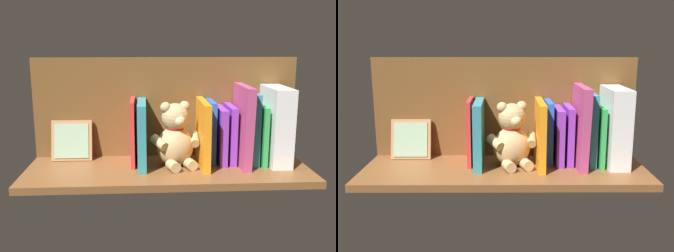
{
  "view_description": "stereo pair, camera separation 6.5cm",
  "coord_description": "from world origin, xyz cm",
  "views": [
    {
      "loc": [
        6.94,
        118.87,
        39.37
      ],
      "look_at": [
        0.0,
        0.0,
        13.2
      ],
      "focal_mm": 42.45,
      "sensor_mm": 36.0,
      "label": 1
    },
    {
      "loc": [
        0.48,
        119.07,
        39.37
      ],
      "look_at": [
        0.0,
        0.0,
        13.2
      ],
      "focal_mm": 42.45,
      "sensor_mm": 36.0,
      "label": 2
    }
  ],
  "objects": [
    {
      "name": "ground_plane",
      "position": [
        0.0,
        0.0,
        -1.1
      ],
      "size": [
        87.95,
        31.67,
        2.2
      ],
      "primitive_type": "cube",
      "color": "brown"
    },
    {
      "name": "shelf_back_panel",
      "position": [
        0.0,
        -13.58,
        16.71
      ],
      "size": [
        87.95,
        1.5,
        33.42
      ],
      "primitive_type": "cube",
      "color": "brown",
      "rests_on": "ground_plane"
    },
    {
      "name": "dictionary_thick_white",
      "position": [
        -34.9,
        -3.33,
        12.3
      ],
      "size": [
        6.36,
        18.02,
        24.6
      ],
      "primitive_type": "cube",
      "color": "white",
      "rests_on": "ground_plane"
    },
    {
      "name": "book_0",
      "position": [
        -30.01,
        -4.49,
        9.45
      ],
      "size": [
        1.53,
        15.89,
        18.9
      ],
      "primitive_type": "cube",
      "color": "green",
      "rests_on": "ground_plane"
    },
    {
      "name": "book_1",
      "position": [
        -27.23,
        -4.69,
        11.42
      ],
      "size": [
        2.16,
        15.49,
        22.85
      ],
      "primitive_type": "cube",
      "color": "teal",
      "rests_on": "ground_plane"
    },
    {
      "name": "book_2",
      "position": [
        -23.86,
        -2.74,
        12.6
      ],
      "size": [
        3.27,
        19.39,
        25.25
      ],
      "primitive_type": "cube",
      "rotation": [
        0.0,
        -0.02,
        0.0
      ],
      "color": "#B23F72",
      "rests_on": "ground_plane"
    },
    {
      "name": "book_3",
      "position": [
        -20.53,
        -5.43,
        9.24
      ],
      "size": [
        2.07,
        14.0,
        18.49
      ],
      "primitive_type": "cube",
      "color": "purple",
      "rests_on": "ground_plane"
    },
    {
      "name": "book_4",
      "position": [
        -17.34,
        -5.16,
        8.96
      ],
      "size": [
        2.46,
        14.55,
        17.93
      ],
      "primitive_type": "cube",
      "rotation": [
        0.0,
        -0.0,
        0.0
      ],
      "color": "purple",
      "rests_on": "ground_plane"
    },
    {
      "name": "book_5",
      "position": [
        -14.2,
        -6.0,
        9.98
      ],
      "size": [
        1.98,
        12.87,
        19.97
      ],
      "primitive_type": "cube",
      "color": "blue",
      "rests_on": "ground_plane"
    },
    {
      "name": "book_6",
      "position": [
        -11.18,
        -2.25,
        10.28
      ],
      "size": [
        2.18,
        20.37,
        20.57
      ],
      "primitive_type": "cube",
      "color": "orange",
      "rests_on": "ground_plane"
    },
    {
      "name": "teddy_bear",
      "position": [
        -2.44,
        -1.45,
        9.03
      ],
      "size": [
        15.81,
        15.53,
        20.53
      ],
      "rotation": [
        0.0,
        0.0,
        0.32
      ],
      "color": "tan",
      "rests_on": "ground_plane"
    },
    {
      "name": "book_7",
      "position": [
        8.04,
        -2.81,
        10.21
      ],
      "size": [
        2.63,
        19.24,
        20.41
      ],
      "primitive_type": "cube",
      "color": "teal",
      "rests_on": "ground_plane"
    },
    {
      "name": "book_8",
      "position": [
        10.93,
        -5.18,
        10.37
      ],
      "size": [
        1.27,
        14.51,
        20.74
      ],
      "primitive_type": "cube",
      "color": "red",
      "rests_on": "ground_plane"
    },
    {
      "name": "picture_frame_leaning",
      "position": [
        31.29,
        -9.79,
        6.5
      ],
      "size": [
        13.22,
        4.63,
        13.31
      ],
      "color": "#A87A4C",
      "rests_on": "ground_plane"
    }
  ]
}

